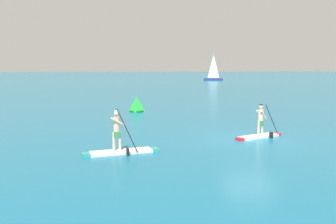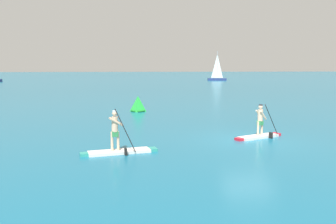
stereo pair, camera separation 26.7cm
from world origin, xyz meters
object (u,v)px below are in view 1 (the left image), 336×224
Objects in this scene: paddleboarder_near_left at (120,145)px; paddleboarder_mid_center at (260,131)px; sailboat_right_horizon at (213,76)px; race_marker_buoy at (137,105)px.

paddleboarder_near_left is 1.17× the size of paddleboarder_mid_center.
sailboat_right_horizon is (23.21, 74.40, 0.73)m from paddleboarder_near_left.
sailboat_right_horizon reaches higher than paddleboarder_near_left.
paddleboarder_mid_center is 0.37× the size of sailboat_right_horizon.
paddleboarder_near_left is 7.45m from paddleboarder_mid_center.
paddleboarder_mid_center is at bearing -63.27° from race_marker_buoy.
race_marker_buoy is 64.33m from sailboat_right_horizon.
race_marker_buoy is at bearing 92.23° from paddleboarder_mid_center.
paddleboarder_mid_center is 2.22× the size of race_marker_buoy.
race_marker_buoy is 0.17× the size of sailboat_right_horizon.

